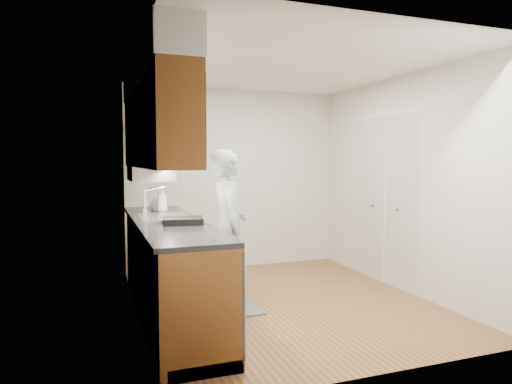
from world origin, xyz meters
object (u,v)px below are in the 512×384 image
person (228,217)px  dish_rack (183,221)px  soap_bottle_c (155,204)px  soap_bottle_a (162,199)px  soap_bottle_b (159,202)px

person → dish_rack: (-0.55, -0.41, 0.04)m
person → dish_rack: person is taller
person → soap_bottle_c: (-0.64, 0.80, 0.09)m
person → soap_bottle_c: person is taller
soap_bottle_a → soap_bottle_b: (-0.02, 0.16, -0.05)m
soap_bottle_b → soap_bottle_a: bearing=-84.2°
soap_bottle_a → soap_bottle_c: 0.27m
soap_bottle_c → dish_rack: (0.09, -1.21, -0.05)m
soap_bottle_b → dish_rack: soap_bottle_b is taller
person → soap_bottle_c: bearing=45.4°
soap_bottle_a → dish_rack: 0.96m
soap_bottle_c → soap_bottle_b: bearing=-74.4°
soap_bottle_a → soap_bottle_b: 0.16m
soap_bottle_b → soap_bottle_c: bearing=105.6°
person → soap_bottle_b: size_ratio=9.11×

